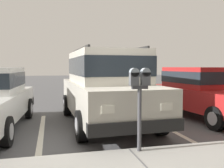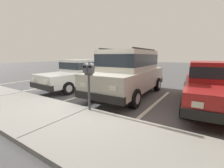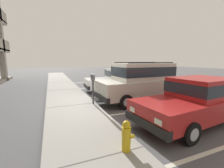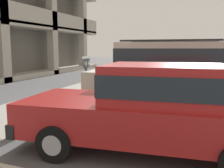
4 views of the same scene
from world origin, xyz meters
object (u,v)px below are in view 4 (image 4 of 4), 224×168
red_sedan (153,106)px  parking_meter_near (86,68)px  silver_suv (169,73)px  dark_hatchback (179,73)px

red_sedan → parking_meter_near: size_ratio=3.26×
silver_suv → red_sedan: size_ratio=1.05×
dark_hatchback → parking_meter_near: size_ratio=3.24×
red_sedan → parking_meter_near: 4.21m
silver_suv → parking_meter_near: 2.67m
silver_suv → red_sedan: silver_suv is taller
silver_suv → dark_hatchback: 3.03m
dark_hatchback → silver_suv: bearing=-176.6°
dark_hatchback → parking_meter_near: bearing=142.3°
red_sedan → dark_hatchback: bearing=-4.2°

